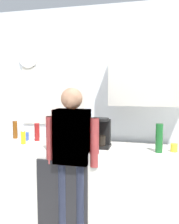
% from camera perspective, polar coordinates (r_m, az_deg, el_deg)
% --- Properties ---
extents(kitchen_counter, '(2.44, 0.64, 0.93)m').
position_cam_1_polar(kitchen_counter, '(3.09, -2.02, -15.97)').
color(kitchen_counter, beige).
rests_on(kitchen_counter, ground_plane).
extents(dishwasher_panel, '(0.56, 0.02, 0.84)m').
position_cam_1_polar(dishwasher_panel, '(2.85, -6.19, -18.99)').
color(dishwasher_panel, black).
rests_on(dishwasher_panel, ground_plane).
extents(back_wall_assembly, '(4.04, 0.42, 2.60)m').
position_cam_1_polar(back_wall_assembly, '(3.23, 1.55, 1.49)').
color(back_wall_assembly, silver).
rests_on(back_wall_assembly, ground_plane).
extents(coffee_maker, '(0.20, 0.20, 0.33)m').
position_cam_1_polar(coffee_maker, '(2.85, 2.77, -4.98)').
color(coffee_maker, black).
rests_on(coffee_maker, kitchen_counter).
extents(bottle_green_wine, '(0.07, 0.07, 0.30)m').
position_cam_1_polar(bottle_green_wine, '(2.71, 15.37, -5.67)').
color(bottle_green_wine, '#195923').
rests_on(bottle_green_wine, kitchen_counter).
extents(bottle_red_vinegar, '(0.06, 0.06, 0.22)m').
position_cam_1_polar(bottle_red_vinegar, '(3.23, -11.70, -4.42)').
color(bottle_red_vinegar, maroon).
rests_on(bottle_red_vinegar, kitchen_counter).
extents(bottle_amber_beer, '(0.06, 0.06, 0.23)m').
position_cam_1_polar(bottle_amber_beer, '(3.44, -16.36, -3.81)').
color(bottle_amber_beer, brown).
rests_on(bottle_amber_beer, kitchen_counter).
extents(bottle_dark_sauce, '(0.06, 0.06, 0.18)m').
position_cam_1_polar(bottle_dark_sauce, '(3.05, -3.45, -5.31)').
color(bottle_dark_sauce, black).
rests_on(bottle_dark_sauce, kitchen_counter).
extents(cup_yellow_cup, '(0.07, 0.07, 0.09)m').
position_cam_1_polar(cup_yellow_cup, '(2.81, 18.45, -7.61)').
color(cup_yellow_cup, yellow).
rests_on(cup_yellow_cup, kitchen_counter).
extents(cup_blue_mug, '(0.08, 0.08, 0.10)m').
position_cam_1_polar(cup_blue_mug, '(3.30, -14.19, -5.33)').
color(cup_blue_mug, '#3351B2').
rests_on(cup_blue_mug, kitchen_counter).
extents(cup_white_mug, '(0.08, 0.08, 0.10)m').
position_cam_1_polar(cup_white_mug, '(3.06, 2.67, -6.10)').
color(cup_white_mug, white).
rests_on(cup_white_mug, kitchen_counter).
extents(dish_soap, '(0.06, 0.06, 0.18)m').
position_cam_1_polar(dish_soap, '(3.10, -14.66, -5.54)').
color(dish_soap, yellow).
rests_on(dish_soap, kitchen_counter).
extents(storage_canister, '(0.14, 0.14, 0.17)m').
position_cam_1_polar(storage_canister, '(2.68, -1.89, -7.01)').
color(storage_canister, silver).
rests_on(storage_canister, kitchen_counter).
extents(person_at_sink, '(0.57, 0.22, 1.60)m').
position_cam_1_polar(person_at_sink, '(2.67, -3.94, -8.69)').
color(person_at_sink, black).
rests_on(person_at_sink, ground_plane).
extents(person_guest, '(0.57, 0.22, 1.60)m').
position_cam_1_polar(person_guest, '(2.67, -3.94, -8.69)').
color(person_guest, '#3F4766').
rests_on(person_guest, ground_plane).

